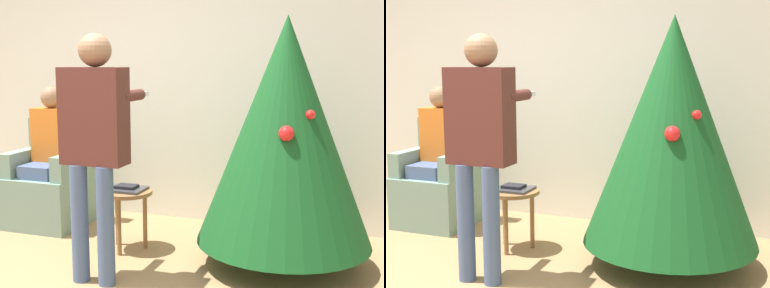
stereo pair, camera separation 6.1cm
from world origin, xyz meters
TOP-DOWN VIEW (x-y plane):
  - wall_back at (0.00, 2.23)m, footprint 8.00×0.06m
  - christmas_tree at (1.29, 1.30)m, footprint 1.30×1.30m
  - armchair at (-0.95, 1.61)m, footprint 0.65×0.63m
  - person_seated at (-0.95, 1.59)m, footprint 0.36×0.46m
  - person_standing at (0.11, 0.59)m, footprint 0.46×0.57m
  - side_stool at (0.03, 1.21)m, footprint 0.42×0.42m
  - laptop at (0.03, 1.21)m, footprint 0.29×0.25m
  - book at (0.03, 1.21)m, footprint 0.17×0.13m

SIDE VIEW (x-z plane):
  - armchair at x=-0.95m, z-range -0.13..0.85m
  - side_stool at x=0.03m, z-range 0.17..0.66m
  - laptop at x=0.03m, z-range 0.50..0.52m
  - book at x=0.03m, z-range 0.52..0.54m
  - person_seated at x=-0.95m, z-range 0.07..1.37m
  - christmas_tree at x=1.29m, z-range 0.09..1.95m
  - person_standing at x=0.11m, z-range 0.18..1.89m
  - wall_back at x=0.00m, z-range 0.00..2.70m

